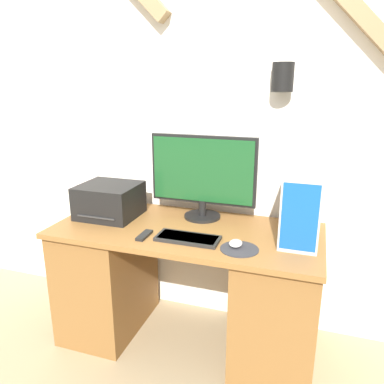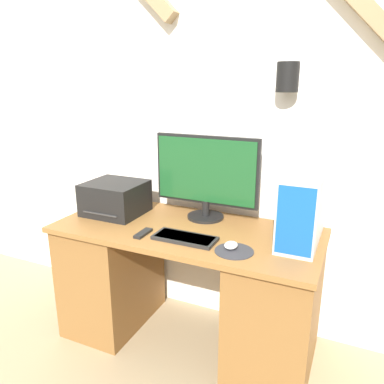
{
  "view_description": "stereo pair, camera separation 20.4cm",
  "coord_description": "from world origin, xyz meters",
  "px_view_note": "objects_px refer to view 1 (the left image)",
  "views": [
    {
      "loc": [
        0.66,
        -1.52,
        1.55
      ],
      "look_at": [
        0.04,
        0.34,
        0.96
      ],
      "focal_mm": 35.0,
      "sensor_mm": 36.0,
      "label": 1
    },
    {
      "loc": [
        0.85,
        -1.44,
        1.55
      ],
      "look_at": [
        0.04,
        0.34,
        0.96
      ],
      "focal_mm": 35.0,
      "sensor_mm": 36.0,
      "label": 2
    }
  ],
  "objects_px": {
    "printer": "(109,201)",
    "remote_control": "(144,235)",
    "keyboard": "(188,238)",
    "monitor": "(203,174)",
    "computer_tower": "(302,204)",
    "mouse": "(236,243)"
  },
  "relations": [
    {
      "from": "printer",
      "to": "remote_control",
      "type": "xyz_separation_m",
      "value": [
        0.34,
        -0.23,
        -0.09
      ]
    },
    {
      "from": "keyboard",
      "to": "monitor",
      "type": "bearing_deg",
      "value": 94.38
    },
    {
      "from": "monitor",
      "to": "keyboard",
      "type": "xyz_separation_m",
      "value": [
        0.03,
        -0.35,
        -0.26
      ]
    },
    {
      "from": "keyboard",
      "to": "computer_tower",
      "type": "bearing_deg",
      "value": 23.24
    },
    {
      "from": "computer_tower",
      "to": "keyboard",
      "type": "bearing_deg",
      "value": -156.76
    },
    {
      "from": "mouse",
      "to": "monitor",
      "type": "bearing_deg",
      "value": 128.44
    },
    {
      "from": "keyboard",
      "to": "printer",
      "type": "xyz_separation_m",
      "value": [
        -0.57,
        0.19,
        0.09
      ]
    },
    {
      "from": "monitor",
      "to": "remote_control",
      "type": "distance_m",
      "value": 0.51
    },
    {
      "from": "computer_tower",
      "to": "remote_control",
      "type": "height_order",
      "value": "computer_tower"
    },
    {
      "from": "mouse",
      "to": "computer_tower",
      "type": "distance_m",
      "value": 0.42
    },
    {
      "from": "keyboard",
      "to": "remote_control",
      "type": "xyz_separation_m",
      "value": [
        -0.23,
        -0.03,
        -0.0
      ]
    },
    {
      "from": "keyboard",
      "to": "printer",
      "type": "bearing_deg",
      "value": 161.4
    },
    {
      "from": "computer_tower",
      "to": "printer",
      "type": "relative_size",
      "value": 1.32
    },
    {
      "from": "keyboard",
      "to": "computer_tower",
      "type": "height_order",
      "value": "computer_tower"
    },
    {
      "from": "computer_tower",
      "to": "remote_control",
      "type": "relative_size",
      "value": 3.43
    },
    {
      "from": "computer_tower",
      "to": "remote_control",
      "type": "bearing_deg",
      "value": -161.04
    },
    {
      "from": "monitor",
      "to": "computer_tower",
      "type": "distance_m",
      "value": 0.59
    },
    {
      "from": "keyboard",
      "to": "mouse",
      "type": "xyz_separation_m",
      "value": [
        0.26,
        -0.01,
        0.01
      ]
    },
    {
      "from": "computer_tower",
      "to": "remote_control",
      "type": "xyz_separation_m",
      "value": [
        -0.79,
        -0.27,
        -0.18
      ]
    },
    {
      "from": "monitor",
      "to": "printer",
      "type": "distance_m",
      "value": 0.59
    },
    {
      "from": "monitor",
      "to": "printer",
      "type": "relative_size",
      "value": 1.84
    },
    {
      "from": "monitor",
      "to": "computer_tower",
      "type": "relative_size",
      "value": 1.4
    }
  ]
}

